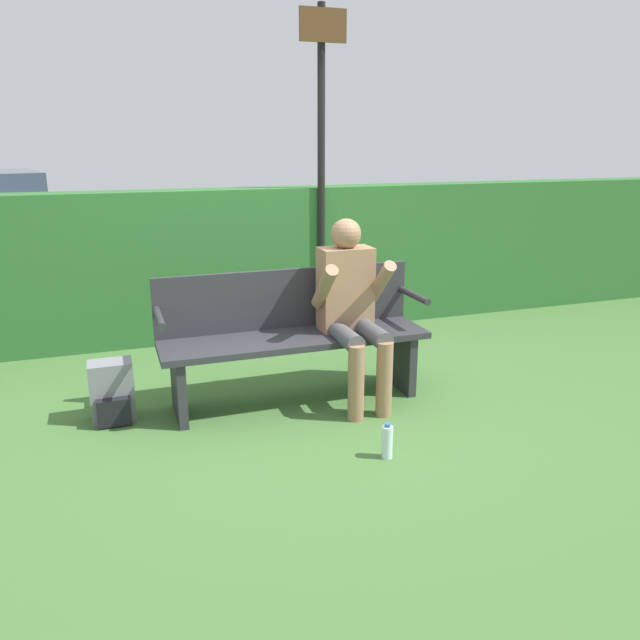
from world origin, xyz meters
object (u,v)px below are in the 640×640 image
object	(u,v)px
person_seated	(351,302)
signpost	(322,154)
water_bottle	(387,442)
park_bench	(293,334)
backpack	(112,393)

from	to	relation	value
person_seated	signpost	distance (m)	1.94
water_bottle	signpost	distance (m)	3.04
person_seated	signpost	world-z (taller)	signpost
park_bench	person_seated	bearing A→B (deg)	-18.78
signpost	water_bottle	bearing A→B (deg)	-100.60
backpack	signpost	world-z (taller)	signpost
signpost	park_bench	bearing A→B (deg)	-116.35
signpost	person_seated	bearing A→B (deg)	-102.05
person_seated	backpack	distance (m)	1.74
person_seated	backpack	world-z (taller)	person_seated
water_bottle	signpost	xyz separation A→B (m)	(0.48, 2.55, 1.59)
person_seated	signpost	xyz separation A→B (m)	(0.35, 1.64, 0.97)
water_bottle	person_seated	bearing A→B (deg)	82.04
water_bottle	park_bench	bearing A→B (deg)	104.30
backpack	park_bench	bearing A→B (deg)	-1.65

